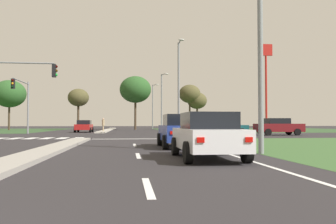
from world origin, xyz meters
TOP-DOWN VIEW (x-y plane):
  - ground_plane at (0.00, 30.00)m, footprint 200.00×200.00m
  - grass_verge_far_right at (25.50, 54.50)m, footprint 35.00×35.00m
  - median_island_near at (0.00, 11.00)m, footprint 1.20×22.00m
  - median_island_far at (0.00, 55.00)m, footprint 1.20×36.00m
  - lane_dash_near at (3.50, 4.04)m, footprint 0.14×2.00m
  - lane_dash_second at (3.50, 10.04)m, footprint 0.14×2.00m
  - lane_dash_third at (3.50, 16.04)m, footprint 0.14×2.00m
  - edge_line_right at (6.85, 12.00)m, footprint 0.14×24.00m
  - stop_bar_near at (3.80, 23.00)m, footprint 6.40×0.50m
  - crosswalk_bar_second at (-5.25, 24.80)m, footprint 0.70×2.80m
  - crosswalk_bar_third at (-4.10, 24.80)m, footprint 0.70×2.80m
  - crosswalk_bar_fourth at (-2.95, 24.80)m, footprint 0.70×2.80m
  - crosswalk_bar_fifth at (-1.80, 24.80)m, footprint 0.70×2.80m
  - crosswalk_bar_sixth at (-0.65, 24.80)m, footprint 0.70×2.80m
  - car_red_near at (-2.34, 42.26)m, footprint 2.04×4.39m
  - car_white_second at (5.69, 8.75)m, footprint 1.94×4.14m
  - car_blue_third at (5.69, 14.09)m, footprint 2.07×4.17m
  - car_teal_fourth at (13.29, 32.36)m, footprint 4.17×1.99m
  - car_maroon_fifth at (17.43, 29.33)m, footprint 4.51×1.97m
  - traffic_signal_far_left at (-7.60, 34.64)m, footprint 0.32×5.36m
  - traffic_signal_near_left at (-5.48, 23.40)m, footprint 5.78×0.32m
  - street_lamp_near at (8.28, 10.24)m, footprint 1.99×0.80m
  - street_lamp_second at (8.11, 31.22)m, footprint 0.56×2.20m
  - street_lamp_third at (8.17, 48.52)m, footprint 0.96×1.94m
  - street_lamp_fourth at (8.19, 67.17)m, footprint 1.11×2.40m
  - pedestrian_at_median at (0.08, 41.83)m, footprint 0.34×0.34m
  - fastfood_pole_sign at (22.23, 43.71)m, footprint 1.80×0.40m
  - treeline_second at (-15.98, 56.23)m, footprint 5.21×5.21m
  - treeline_third at (-5.15, 57.08)m, footprint 3.49×3.49m
  - treeline_fourth at (4.43, 57.74)m, footprint 5.44×5.44m
  - treeline_fifth at (15.69, 59.59)m, footprint 3.57×3.57m
  - treeline_sixth at (14.24, 59.15)m, footprint 3.91×3.91m

SIDE VIEW (x-z plane):
  - ground_plane at x=0.00m, z-range 0.00..0.00m
  - grass_verge_far_right at x=25.50m, z-range 0.00..0.01m
  - lane_dash_near at x=3.50m, z-range 0.00..0.01m
  - lane_dash_second at x=3.50m, z-range 0.00..0.01m
  - lane_dash_third at x=3.50m, z-range 0.00..0.01m
  - edge_line_right at x=6.85m, z-range 0.00..0.01m
  - stop_bar_near at x=3.80m, z-range 0.00..0.01m
  - crosswalk_bar_second at x=-5.25m, z-range 0.00..0.01m
  - crosswalk_bar_third at x=-4.10m, z-range 0.00..0.01m
  - crosswalk_bar_fourth at x=-2.95m, z-range 0.00..0.01m
  - crosswalk_bar_fifth at x=-1.80m, z-range 0.00..0.01m
  - crosswalk_bar_sixth at x=-0.65m, z-range 0.00..0.01m
  - median_island_near at x=0.00m, z-range 0.00..0.14m
  - median_island_far at x=0.00m, z-range 0.00..0.14m
  - car_teal_fourth at x=13.29m, z-range 0.02..1.49m
  - car_white_second at x=5.69m, z-range 0.02..1.51m
  - car_red_near at x=-2.34m, z-range 0.02..1.53m
  - car_blue_third at x=5.69m, z-range 0.02..1.58m
  - car_maroon_fifth at x=17.43m, z-range 0.01..1.63m
  - pedestrian_at_median at x=0.08m, z-range 0.31..1.96m
  - traffic_signal_far_left at x=-7.60m, z-range 1.11..6.74m
  - traffic_signal_near_left at x=-5.48m, z-range 1.14..6.85m
  - street_lamp_third at x=8.17m, z-range 0.52..8.96m
  - street_lamp_near at x=8.28m, z-range 0.51..9.06m
  - street_lamp_fourth at x=8.19m, z-range 0.57..9.47m
  - street_lamp_second at x=8.11m, z-range 0.54..9.68m
  - treeline_fifth at x=15.69m, z-range 1.83..8.60m
  - treeline_third at x=-5.15m, z-range 1.93..8.87m
  - treeline_second at x=-15.98m, z-range 1.83..9.96m
  - treeline_sixth at x=14.24m, z-range 2.35..10.45m
  - treeline_fourth at x=4.43m, z-range 2.31..11.61m
  - fastfood_pole_sign at x=22.23m, z-range 2.75..14.90m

